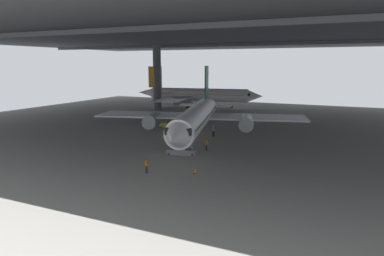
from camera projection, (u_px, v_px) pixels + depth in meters
name	position (u px, v px, depth m)	size (l,w,h in m)	color
ground_plane	(192.00, 137.00, 56.77)	(110.00, 110.00, 0.00)	gray
hangar_structure	(222.00, 35.00, 66.09)	(121.00, 99.00, 17.55)	#4C4F54
airplane_main	(197.00, 117.00, 54.62)	(34.63, 35.11, 11.20)	white
boarding_stairs	(181.00, 149.00, 45.59)	(4.37, 2.46, 4.60)	slate
crew_worker_near_nose	(146.00, 165.00, 37.56)	(0.27, 0.55, 1.68)	#232838
crew_worker_by_stairs	(206.00, 144.00, 47.45)	(0.42, 0.41, 1.67)	#232838
airplane_distant	(197.00, 95.00, 94.59)	(34.31, 33.50, 10.86)	white
traffic_cone_orange	(195.00, 171.00, 37.66)	(0.36, 0.36, 0.60)	black
baggage_tug	(163.00, 124.00, 65.67)	(1.90, 2.48, 0.90)	yellow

